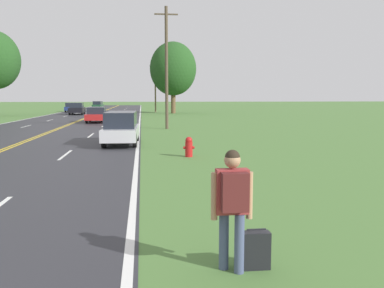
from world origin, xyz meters
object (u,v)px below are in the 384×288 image
Objects in this scene: fire_hydrant at (189,147)px; hitchhiker_person at (233,198)px; car_black_sedan_mid_near at (77,108)px; car_silver_suv_nearest at (121,127)px; suitcase at (256,250)px; car_red_sedan_approaching at (97,114)px; tree_left_verge at (173,69)px; car_dark_green_van_receding at (98,105)px; car_dark_blue_van_mid_far at (72,107)px.

hitchhiker_person is at bearing -93.47° from fire_hydrant.
car_silver_suv_nearest is at bearing -169.87° from car_black_sedan_mid_near.
car_red_sedan_approaching is (-6.04, 35.14, 0.50)m from suitcase.
hitchhiker_person is 2.11× the size of fire_hydrant.
tree_left_verge reaches higher than fire_hydrant.
car_silver_suv_nearest is (-2.35, 16.32, -0.17)m from hitchhiker_person.
car_silver_suv_nearest is 66.66m from car_dark_green_van_receding.
suitcase is 54.62m from car_black_sedan_mid_near.
tree_left_verge is at bearing 155.57° from car_red_sedan_approaching.
tree_left_verge reaches higher than suitcase.
fire_hydrant is 0.18× the size of car_red_sedan_approaching.
hitchhiker_person reaches higher than car_dark_blue_van_mid_far.
fire_hydrant reaches higher than suitcase.
car_dark_blue_van_mid_far is at bearing 12.08° from suitcase.
fire_hydrant is at bearing -167.35° from car_black_sedan_mid_near.
fire_hydrant is at bearing -1.14° from suitcase.
hitchhiker_person is 11.38m from fire_hydrant.
car_silver_suv_nearest is 38.16m from car_black_sedan_mid_near.
car_silver_suv_nearest is at bearing -168.63° from car_dark_blue_van_mid_far.
tree_left_verge is at bearing -149.20° from car_dark_green_van_receding.
hitchhiker_person is at bearing 8.19° from car_red_sedan_approaching.
tree_left_verge is at bearing 86.41° from fire_hydrant.
car_dark_blue_van_mid_far is (-16.17, 7.01, -5.85)m from tree_left_verge.
hitchhiker_person reaches higher than suitcase.
car_red_sedan_approaching is 0.97× the size of car_dark_green_van_receding.
car_black_sedan_mid_near is at bearing -166.61° from car_red_sedan_approaching.
hitchhiker_person is 54.62m from car_black_sedan_mid_near.
car_black_sedan_mid_near is at bearing -167.66° from car_dark_blue_van_mid_far.
car_red_sedan_approaching is at bearing -167.66° from car_black_sedan_mid_near.
tree_left_verge reaches higher than car_silver_suv_nearest.
car_dark_blue_van_mid_far is at bearing -166.94° from car_red_sedan_approaching.
car_dark_green_van_receding is (-4.81, 47.27, 0.04)m from car_red_sedan_approaching.
car_red_sedan_approaching is at bearing -167.01° from car_dark_blue_van_mid_far.
car_dark_blue_van_mid_far reaches higher than fire_hydrant.
car_red_sedan_approaching is at bearing 9.56° from hitchhiker_person.
tree_left_verge reaches higher than car_red_sedan_approaching.
tree_left_verge is (3.51, 56.31, 5.58)m from hitchhiker_person.
car_dark_blue_van_mid_far is 0.87× the size of car_dark_green_van_receding.
hitchhiker_person is 0.38× the size of car_black_sedan_mid_near.
car_dark_blue_van_mid_far is (-2.30, 9.69, -0.03)m from car_black_sedan_mid_near.
car_silver_suv_nearest is 1.01× the size of car_dark_green_van_receding.
tree_left_verge is (3.13, 56.23, 6.39)m from suitcase.
tree_left_verge is at bearing -114.45° from car_dark_blue_van_mid_far.
fire_hydrant is 72.02m from car_dark_green_van_receding.
car_silver_suv_nearest reaches higher than car_black_sedan_mid_near.
car_black_sedan_mid_near is 28.86m from car_dark_green_van_receding.
car_dark_green_van_receding is (-13.97, 26.18, -5.85)m from tree_left_verge.
suitcase is at bearing -91.58° from fire_hydrant.
suitcase is at bearing -170.65° from car_black_sedan_mid_near.
fire_hydrant is at bearing 32.99° from car_silver_suv_nearest.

